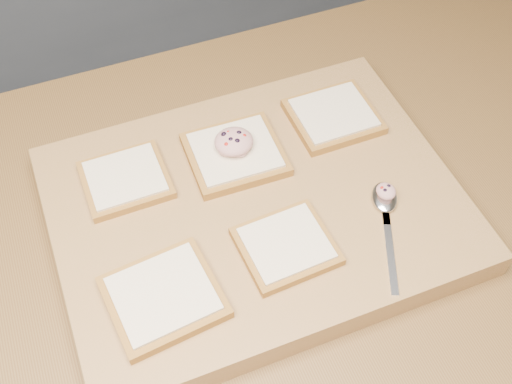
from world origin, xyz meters
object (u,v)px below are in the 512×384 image
Objects in this scene: cutting_board at (256,209)px; bread_far_center at (235,154)px; tuna_salad_dollop at (234,141)px; spoon at (385,205)px.

bread_far_center is (0.00, 0.08, 0.03)m from cutting_board.
cutting_board is at bearing -90.18° from bread_far_center.
cutting_board is at bearing -90.18° from tuna_salad_dollop.
spoon is at bearing -45.68° from tuna_salad_dollop.
bread_far_center reaches higher than cutting_board.
tuna_salad_dollop is at bearing 89.95° from bread_far_center.
cutting_board is at bearing 154.20° from spoon.
bread_far_center is 2.44× the size of tuna_salad_dollop.
tuna_salad_dollop reaches higher than spoon.
tuna_salad_dollop is 0.22m from spoon.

